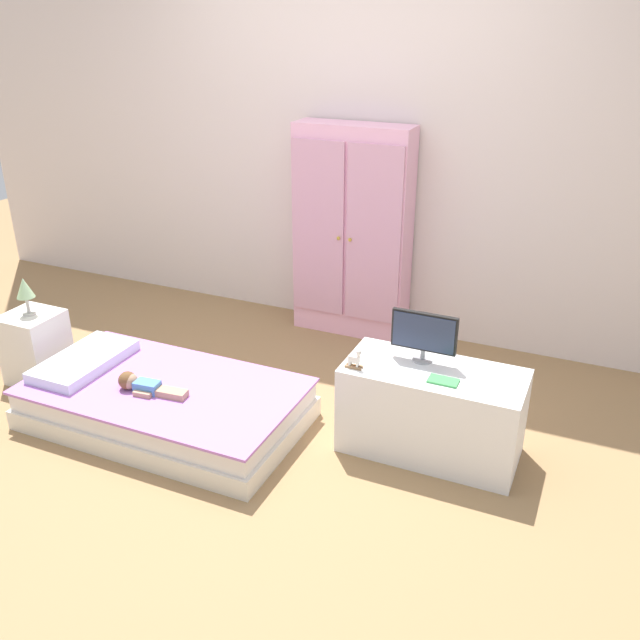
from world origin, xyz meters
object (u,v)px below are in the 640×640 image
rocking_horse_toy (355,359)px  doll (140,384)px  tv_monitor (424,334)px  book_green (443,381)px  wardrobe (352,233)px  tv_stand (432,411)px  table_lamp (25,289)px  bed (166,404)px  nightstand (36,347)px

rocking_horse_toy → doll: bearing=-165.3°
tv_monitor → book_green: tv_monitor is taller
wardrobe → book_green: bearing=-52.6°
tv_stand → tv_monitor: 0.40m
tv_stand → book_green: bearing=-54.5°
table_lamp → tv_stand: bearing=5.9°
wardrobe → tv_monitor: size_ratio=4.30×
wardrobe → bed: bearing=-107.6°
tv_monitor → book_green: 0.26m
bed → table_lamp: table_lamp is taller
bed → tv_stand: tv_stand is taller
nightstand → tv_stand: (2.36, 0.24, 0.02)m
rocking_horse_toy → bed: bearing=-169.4°
nightstand → table_lamp: table_lamp is taller
tv_monitor → book_green: (0.15, -0.16, -0.14)m
table_lamp → rocking_horse_toy: 2.01m
nightstand → book_green: size_ratio=3.02×
doll → tv_stand: tv_stand is taller
bed → doll: bearing=-129.4°
doll → rocking_horse_toy: 1.16m
tv_stand → book_green: book_green is taller
book_green → tv_monitor: bearing=132.7°
doll → bed: bearing=50.6°
doll → wardrobe: size_ratio=0.28×
table_lamp → tv_monitor: size_ratio=0.70×
nightstand → wardrobe: size_ratio=0.30×
table_lamp → rocking_horse_toy: table_lamp is taller
wardrobe → tv_stand: size_ratio=1.60×
bed → rocking_horse_toy: (1.02, 0.19, 0.40)m
nightstand → wardrobe: (1.46, 1.42, 0.49)m
nightstand → wardrobe: 2.10m
tv_monitor → tv_stand: bearing=-39.7°
nightstand → tv_monitor: bearing=7.9°
tv_monitor → bed: bearing=-163.0°
doll → tv_monitor: size_ratio=1.20×
bed → nightstand: (-0.99, 0.08, 0.10)m
rocking_horse_toy → tv_monitor: bearing=36.3°
bed → tv_stand: (1.38, 0.33, 0.12)m
bed → nightstand: bearing=175.3°
doll → rocking_horse_toy: rocking_horse_toy is taller
doll → nightstand: nightstand is taller
bed → book_green: book_green is taller
table_lamp → rocking_horse_toy: size_ratio=2.18×
wardrobe → rocking_horse_toy: (0.54, -1.31, -0.20)m
tv_monitor → book_green: size_ratio=2.31×
doll → tv_stand: (1.46, 0.42, -0.03)m
tv_stand → book_green: size_ratio=6.19×
nightstand → table_lamp: (0.00, 0.00, 0.37)m
table_lamp → book_green: size_ratio=1.60×
rocking_horse_toy → book_green: rocking_horse_toy is taller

